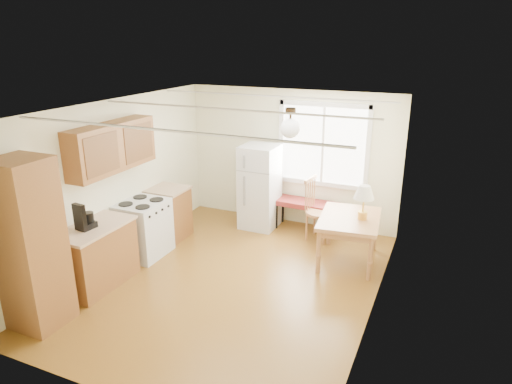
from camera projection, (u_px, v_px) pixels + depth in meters
The scene contains 11 objects.
room_shell at pixel (231, 200), 6.24m from camera, with size 4.60×5.60×2.62m.
kitchen_run at pixel (103, 224), 6.47m from camera, with size 0.65×3.40×2.20m.
window_unit at pixel (323, 145), 8.07m from camera, with size 1.64×0.05×1.51m.
pendant_light at pixel (290, 127), 6.01m from camera, with size 0.26×0.26×0.40m.
refrigerator at pixel (260, 187), 8.32m from camera, with size 0.64×0.67×1.54m.
bench at pixel (306, 204), 8.27m from camera, with size 1.20×0.49×0.55m.
dining_table at pixel (349, 223), 7.03m from camera, with size 1.01×1.27×0.74m.
chair at pixel (315, 204), 7.86m from camera, with size 0.50×0.49×1.09m.
table_lamp at pixel (364, 195), 6.81m from camera, with size 0.31×0.31×0.53m.
coffee_maker at pixel (84, 219), 6.13m from camera, with size 0.22×0.27×0.38m.
kettle at pixel (87, 222), 6.21m from camera, with size 0.10×0.10×0.20m.
Camera 1 is at (2.67, -5.25, 3.36)m, focal length 32.00 mm.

